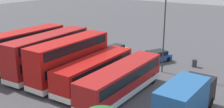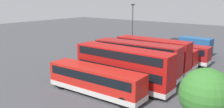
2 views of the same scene
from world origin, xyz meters
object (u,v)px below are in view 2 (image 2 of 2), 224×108
(bus_double_decker_fourth, at_px, (136,59))
(bus_single_deck_sixth, at_px, (95,80))
(bus_single_deck_near_end, at_px, (173,52))
(bus_single_deck_second, at_px, (160,55))
(waste_bin_yellow, at_px, (122,47))
(lamp_post_tall, at_px, (133,26))
(car_small_green, at_px, (111,50))
(box_truck_blue, at_px, (191,46))
(bus_double_decker_fifth, at_px, (123,66))
(bus_double_decker_third, at_px, (152,54))
(car_hatchback_silver, at_px, (92,57))

(bus_double_decker_fourth, bearing_deg, bus_single_deck_sixth, -2.04)
(bus_single_deck_near_end, height_order, bus_single_deck_second, same)
(waste_bin_yellow, bearing_deg, bus_single_deck_near_end, 76.46)
(lamp_post_tall, relative_size, waste_bin_yellow, 9.56)
(waste_bin_yellow, bearing_deg, bus_single_deck_second, 60.66)
(bus_single_deck_sixth, height_order, lamp_post_tall, lamp_post_tall)
(waste_bin_yellow, bearing_deg, bus_double_decker_fourth, 41.22)
(bus_single_deck_near_end, bearing_deg, car_small_green, -80.05)
(bus_double_decker_fourth, bearing_deg, box_truck_blue, 176.35)
(bus_double_decker_fourth, distance_m, bus_single_deck_sixth, 7.72)
(bus_single_deck_second, height_order, bus_double_decker_fifth, bus_double_decker_fifth)
(bus_double_decker_third, relative_size, box_truck_blue, 1.40)
(bus_double_decker_fourth, relative_size, bus_double_decker_fifth, 0.97)
(bus_single_deck_sixth, xyz_separation_m, car_small_green, (-16.05, -10.54, -0.92))
(bus_single_deck_second, distance_m, bus_single_deck_sixth, 14.42)
(bus_double_decker_fifth, bearing_deg, bus_double_decker_third, -177.38)
(bus_double_decker_fifth, relative_size, lamp_post_tall, 1.33)
(bus_double_decker_fourth, relative_size, waste_bin_yellow, 12.32)
(bus_double_decker_fourth, xyz_separation_m, car_small_green, (-8.38, -10.81, -1.75))
(bus_double_decker_third, relative_size, car_small_green, 2.33)
(waste_bin_yellow, bearing_deg, lamp_post_tall, 57.40)
(bus_single_deck_second, relative_size, lamp_post_tall, 1.19)
(bus_single_deck_second, xyz_separation_m, bus_single_deck_sixth, (14.41, -0.27, 0.00))
(bus_double_decker_third, height_order, car_hatchback_silver, bus_double_decker_third)
(car_small_green, bearing_deg, waste_bin_yellow, -170.41)
(bus_double_decker_third, xyz_separation_m, box_truck_blue, (-13.23, 0.76, -0.74))
(bus_single_deck_second, distance_m, lamp_post_tall, 9.38)
(lamp_post_tall, bearing_deg, bus_double_decker_fourth, 35.52)
(car_hatchback_silver, height_order, lamp_post_tall, lamp_post_tall)
(box_truck_blue, distance_m, car_small_green, 14.61)
(bus_single_deck_sixth, height_order, box_truck_blue, box_truck_blue)
(bus_single_deck_second, relative_size, bus_double_decker_fourth, 0.93)
(bus_double_decker_third, height_order, car_small_green, bus_double_decker_third)
(bus_single_deck_near_end, bearing_deg, bus_single_deck_second, -7.67)
(car_hatchback_silver, bearing_deg, bus_single_deck_sixth, 44.06)
(bus_single_deck_sixth, bearing_deg, lamp_post_tall, -158.11)
(bus_single_deck_near_end, height_order, bus_double_decker_fifth, bus_double_decker_fifth)
(car_small_green, height_order, lamp_post_tall, lamp_post_tall)
(bus_single_deck_near_end, distance_m, bus_double_decker_fifth, 14.40)
(car_small_green, bearing_deg, bus_single_deck_near_end, 99.95)
(bus_single_deck_second, bearing_deg, bus_single_deck_sixth, -1.09)
(bus_double_decker_fifth, relative_size, car_hatchback_silver, 2.99)
(bus_double_decker_third, distance_m, waste_bin_yellow, 15.52)
(bus_double_decker_third, relative_size, lamp_post_tall, 1.16)
(car_hatchback_silver, distance_m, waste_bin_yellow, 11.02)
(box_truck_blue, relative_size, car_small_green, 1.66)
(bus_double_decker_third, bearing_deg, bus_single_deck_near_end, 178.56)
(bus_single_deck_second, bearing_deg, car_small_green, -98.62)
(lamp_post_tall, height_order, waste_bin_yellow, lamp_post_tall)
(bus_single_deck_second, bearing_deg, box_truck_blue, 173.92)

